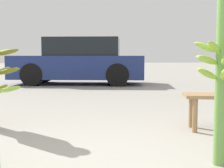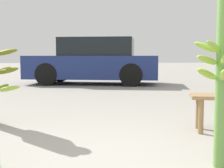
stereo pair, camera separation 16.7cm
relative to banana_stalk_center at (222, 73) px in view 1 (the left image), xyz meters
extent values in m
ellipsoid|color=#656718|center=(-1.66, 0.11, 0.16)|extent=(0.18, 0.06, 0.07)
ellipsoid|color=#93BC3D|center=(-1.71, 0.23, 0.16)|extent=(0.14, 0.16, 0.07)
ellipsoid|color=#656718|center=(-1.66, 0.12, 0.02)|extent=(0.18, 0.05, 0.07)
ellipsoid|color=#656718|center=(-1.72, 0.24, 0.02)|extent=(0.13, 0.17, 0.07)
ellipsoid|color=#93BC3D|center=(-1.66, 0.14, -0.12)|extent=(0.18, 0.05, 0.07)
ellipsoid|color=#656718|center=(-1.74, 0.25, -0.12)|extent=(0.11, 0.18, 0.07)
cylinder|color=#6B9E47|center=(0.00, 0.00, -0.06)|extent=(0.10, 0.10, 1.38)
ellipsoid|color=#93BC3D|center=(-0.01, 0.13, 0.20)|extent=(0.07, 0.19, 0.12)
ellipsoid|color=#93BC3D|center=(-0.12, 0.06, 0.20)|extent=(0.19, 0.13, 0.12)
ellipsoid|color=#93BC3D|center=(-0.11, -0.07, 0.20)|extent=(0.18, 0.15, 0.12)
ellipsoid|color=#656718|center=(0.04, 0.13, 0.10)|extent=(0.11, 0.20, 0.10)
ellipsoid|color=#93BC3D|center=(-0.09, 0.10, 0.10)|extent=(0.16, 0.18, 0.10)
ellipsoid|color=#93BC3D|center=(-0.13, -0.03, 0.10)|extent=(0.20, 0.09, 0.10)
ellipsoid|color=#93BC3D|center=(-0.13, -0.02, -0.01)|extent=(0.19, 0.08, 0.12)
ellipsoid|color=#93BC3D|center=(-0.05, -0.12, -0.01)|extent=(0.12, 0.19, 0.12)
ellipsoid|color=#93BC3D|center=(0.05, 0.12, -0.01)|extent=(0.12, 0.19, 0.12)
ellipsoid|color=#93BC3D|center=(-0.08, 0.10, -0.01)|extent=(0.16, 0.18, 0.12)
cylinder|color=#99754C|center=(0.33, 1.31, -0.56)|extent=(0.06, 0.06, 0.40)
cylinder|color=#99754C|center=(0.26, 1.05, -0.56)|extent=(0.06, 0.06, 0.40)
cube|color=navy|center=(-0.74, 7.67, -0.21)|extent=(4.37, 2.49, 0.71)
cube|color=black|center=(-0.58, 7.64, 0.43)|extent=(2.53, 1.97, 0.56)
cylinder|color=black|center=(-2.14, 7.20, -0.41)|extent=(0.71, 0.34, 0.68)
cylinder|color=black|center=(-1.83, 8.68, -0.41)|extent=(0.71, 0.34, 0.68)
cylinder|color=black|center=(0.35, 6.67, -0.41)|extent=(0.71, 0.34, 0.68)
cylinder|color=black|center=(0.67, 8.15, -0.41)|extent=(0.71, 0.34, 0.68)
camera|label=1|loc=(-1.26, -2.31, 0.13)|focal=50.00mm
camera|label=2|loc=(-1.09, -2.33, 0.13)|focal=50.00mm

